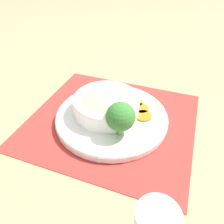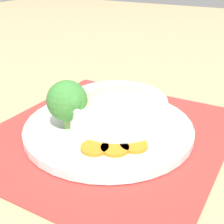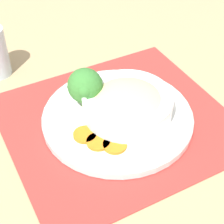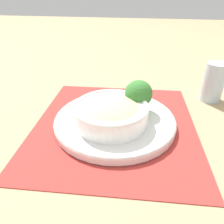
{
  "view_description": "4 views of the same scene",
  "coord_description": "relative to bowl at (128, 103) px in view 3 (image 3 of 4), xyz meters",
  "views": [
    {
      "loc": [
        0.44,
        0.18,
        0.41
      ],
      "look_at": [
        0.01,
        0.01,
        0.04
      ],
      "focal_mm": 35.0,
      "sensor_mm": 36.0,
      "label": 1
    },
    {
      "loc": [
        -0.28,
        0.43,
        0.29
      ],
      "look_at": [
        0.0,
        -0.01,
        0.04
      ],
      "focal_mm": 50.0,
      "sensor_mm": 36.0,
      "label": 2
    },
    {
      "loc": [
        -0.51,
        0.26,
        0.54
      ],
      "look_at": [
        -0.01,
        0.02,
        0.04
      ],
      "focal_mm": 60.0,
      "sensor_mm": 36.0,
      "label": 3
    },
    {
      "loc": [
        0.06,
        -0.48,
        0.33
      ],
      "look_at": [
        -0.01,
        0.01,
        0.03
      ],
      "focal_mm": 35.0,
      "sensor_mm": 36.0,
      "label": 4
    }
  ],
  "objects": [
    {
      "name": "placemat",
      "position": [
        0.01,
        0.02,
        -0.05
      ],
      "size": [
        0.44,
        0.47,
        0.0
      ],
      "color": "#B2332D",
      "rests_on": "ground_plane"
    },
    {
      "name": "plate",
      "position": [
        0.01,
        0.02,
        -0.03
      ],
      "size": [
        0.31,
        0.31,
        0.02
      ],
      "color": "white",
      "rests_on": "placemat"
    },
    {
      "name": "carrot_slice_middle",
      "position": [
        -0.05,
        0.09,
        -0.03
      ],
      "size": [
        0.05,
        0.05,
        0.01
      ],
      "color": "orange",
      "rests_on": "plate"
    },
    {
      "name": "broccoli_floret",
      "position": [
        0.06,
        0.07,
        0.02
      ],
      "size": [
        0.07,
        0.07,
        0.09
      ],
      "color": "#759E51",
      "rests_on": "plate"
    },
    {
      "name": "ground_plane",
      "position": [
        0.01,
        0.02,
        -0.05
      ],
      "size": [
        4.0,
        4.0,
        0.0
      ],
      "primitive_type": "plane",
      "color": "tan"
    },
    {
      "name": "bowl",
      "position": [
        0.0,
        0.0,
        0.0
      ],
      "size": [
        0.19,
        0.19,
        0.06
      ],
      "color": "white",
      "rests_on": "plate"
    },
    {
      "name": "carrot_slice_near",
      "position": [
        -0.02,
        0.1,
        -0.03
      ],
      "size": [
        0.05,
        0.05,
        0.01
      ],
      "color": "orange",
      "rests_on": "plate"
    },
    {
      "name": "carrot_slice_far",
      "position": [
        -0.07,
        0.06,
        -0.03
      ],
      "size": [
        0.05,
        0.05,
        0.01
      ],
      "color": "orange",
      "rests_on": "plate"
    }
  ]
}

